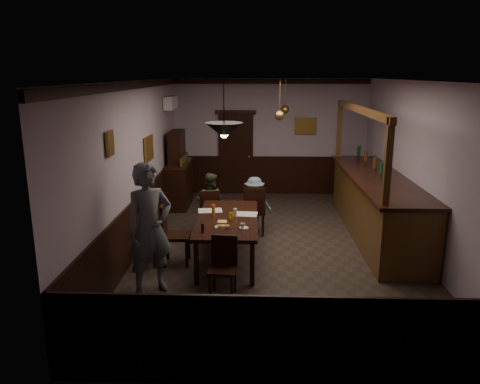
{
  "coord_description": "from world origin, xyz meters",
  "views": [
    {
      "loc": [
        -0.36,
        -8.18,
        3.13
      ],
      "look_at": [
        -0.63,
        -0.43,
        1.15
      ],
      "focal_mm": 35.0,
      "sensor_mm": 36.0,
      "label": 1
    }
  ],
  "objects_px": {
    "chair_far_right": "(254,209)",
    "coffee_cup": "(242,226)",
    "person_standing": "(150,229)",
    "bar_counter": "(376,204)",
    "chair_side": "(171,231)",
    "sideboard": "(179,176)",
    "person_seated_right": "(254,204)",
    "pendant_iron": "(224,130)",
    "pendant_brass_far": "(285,110)",
    "person_seated_left": "(210,202)",
    "soda_can": "(231,216)",
    "dining_table": "(228,221)",
    "chair_far_left": "(209,210)",
    "pendant_brass_mid": "(279,115)",
    "chair_near": "(223,264)"
  },
  "relations": [
    {
      "from": "person_standing",
      "to": "person_seated_left",
      "type": "xyz_separation_m",
      "value": [
        0.59,
        2.8,
        -0.37
      ]
    },
    {
      "from": "person_standing",
      "to": "dining_table",
      "type": "bearing_deg",
      "value": 11.98
    },
    {
      "from": "chair_side",
      "to": "pendant_brass_mid",
      "type": "relative_size",
      "value": 1.29
    },
    {
      "from": "pendant_brass_far",
      "to": "chair_far_left",
      "type": "bearing_deg",
      "value": -125.2
    },
    {
      "from": "pendant_iron",
      "to": "chair_far_left",
      "type": "bearing_deg",
      "value": 102.13
    },
    {
      "from": "coffee_cup",
      "to": "pendant_brass_mid",
      "type": "height_order",
      "value": "pendant_brass_mid"
    },
    {
      "from": "pendant_iron",
      "to": "pendant_brass_mid",
      "type": "height_order",
      "value": "same"
    },
    {
      "from": "soda_can",
      "to": "sideboard",
      "type": "relative_size",
      "value": 0.07
    },
    {
      "from": "pendant_iron",
      "to": "sideboard",
      "type": "bearing_deg",
      "value": 108.27
    },
    {
      "from": "bar_counter",
      "to": "pendant_brass_far",
      "type": "distance_m",
      "value": 3.21
    },
    {
      "from": "person_seated_left",
      "to": "pendant_iron",
      "type": "relative_size",
      "value": 1.52
    },
    {
      "from": "chair_near",
      "to": "chair_side",
      "type": "distance_m",
      "value": 1.47
    },
    {
      "from": "pendant_brass_far",
      "to": "person_seated_left",
      "type": "bearing_deg",
      "value": -129.08
    },
    {
      "from": "chair_side",
      "to": "sideboard",
      "type": "xyz_separation_m",
      "value": [
        -0.44,
        3.59,
        0.15
      ]
    },
    {
      "from": "coffee_cup",
      "to": "pendant_brass_mid",
      "type": "xyz_separation_m",
      "value": [
        0.67,
        2.54,
        1.5
      ]
    },
    {
      "from": "chair_near",
      "to": "pendant_iron",
      "type": "bearing_deg",
      "value": 97.32
    },
    {
      "from": "soda_can",
      "to": "pendant_iron",
      "type": "xyz_separation_m",
      "value": [
        -0.06,
        -0.69,
        1.51
      ]
    },
    {
      "from": "pendant_brass_far",
      "to": "person_standing",
      "type": "bearing_deg",
      "value": -114.57
    },
    {
      "from": "chair_far_right",
      "to": "coffee_cup",
      "type": "xyz_separation_m",
      "value": [
        -0.18,
        -1.83,
        0.26
      ]
    },
    {
      "from": "dining_table",
      "to": "pendant_brass_mid",
      "type": "distance_m",
      "value": 2.72
    },
    {
      "from": "pendant_iron",
      "to": "pendant_brass_far",
      "type": "distance_m",
      "value": 4.45
    },
    {
      "from": "person_seated_right",
      "to": "person_seated_left",
      "type": "bearing_deg",
      "value": -6.4
    },
    {
      "from": "dining_table",
      "to": "person_seated_left",
      "type": "bearing_deg",
      "value": 106.49
    },
    {
      "from": "dining_table",
      "to": "pendant_brass_far",
      "type": "distance_m",
      "value": 4.03
    },
    {
      "from": "chair_far_right",
      "to": "person_seated_right",
      "type": "relative_size",
      "value": 0.89
    },
    {
      "from": "person_seated_left",
      "to": "bar_counter",
      "type": "xyz_separation_m",
      "value": [
        3.29,
        -0.21,
        0.04
      ]
    },
    {
      "from": "chair_side",
      "to": "pendant_iron",
      "type": "relative_size",
      "value": 1.33
    },
    {
      "from": "chair_side",
      "to": "coffee_cup",
      "type": "height_order",
      "value": "chair_side"
    },
    {
      "from": "sideboard",
      "to": "soda_can",
      "type": "bearing_deg",
      "value": -67.57
    },
    {
      "from": "person_standing",
      "to": "bar_counter",
      "type": "xyz_separation_m",
      "value": [
        3.87,
        2.6,
        -0.33
      ]
    },
    {
      "from": "person_seated_right",
      "to": "soda_can",
      "type": "distance_m",
      "value": 1.72
    },
    {
      "from": "pendant_brass_mid",
      "to": "person_standing",
      "type": "bearing_deg",
      "value": -121.41
    },
    {
      "from": "chair_side",
      "to": "person_standing",
      "type": "height_order",
      "value": "person_standing"
    },
    {
      "from": "chair_side",
      "to": "person_seated_right",
      "type": "distance_m",
      "value": 2.23
    },
    {
      "from": "bar_counter",
      "to": "pendant_brass_mid",
      "type": "relative_size",
      "value": 5.56
    },
    {
      "from": "person_standing",
      "to": "person_seated_right",
      "type": "xyz_separation_m",
      "value": [
        1.49,
        2.81,
        -0.4
      ]
    },
    {
      "from": "dining_table",
      "to": "pendant_iron",
      "type": "relative_size",
      "value": 2.81
    },
    {
      "from": "soda_can",
      "to": "pendant_brass_far",
      "type": "bearing_deg",
      "value": 73.49
    },
    {
      "from": "chair_near",
      "to": "person_seated_right",
      "type": "height_order",
      "value": "person_seated_right"
    },
    {
      "from": "chair_near",
      "to": "person_seated_right",
      "type": "distance_m",
      "value": 2.91
    },
    {
      "from": "person_seated_left",
      "to": "coffee_cup",
      "type": "distance_m",
      "value": 2.24
    },
    {
      "from": "person_seated_left",
      "to": "pendant_brass_far",
      "type": "distance_m",
      "value": 3.05
    },
    {
      "from": "dining_table",
      "to": "pendant_brass_far",
      "type": "xyz_separation_m",
      "value": [
        1.13,
        3.51,
        1.61
      ]
    },
    {
      "from": "chair_near",
      "to": "chair_far_left",
      "type": "bearing_deg",
      "value": 106.1
    },
    {
      "from": "soda_can",
      "to": "pendant_brass_mid",
      "type": "height_order",
      "value": "pendant_brass_mid"
    },
    {
      "from": "dining_table",
      "to": "pendant_iron",
      "type": "xyz_separation_m",
      "value": [
        0.0,
        -0.8,
        1.64
      ]
    },
    {
      "from": "coffee_cup",
      "to": "pendant_brass_far",
      "type": "bearing_deg",
      "value": 77.65
    },
    {
      "from": "soda_can",
      "to": "chair_near",
      "type": "bearing_deg",
      "value": -92.25
    },
    {
      "from": "person_seated_right",
      "to": "coffee_cup",
      "type": "relative_size",
      "value": 13.93
    },
    {
      "from": "pendant_brass_mid",
      "to": "pendant_brass_far",
      "type": "height_order",
      "value": "same"
    }
  ]
}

